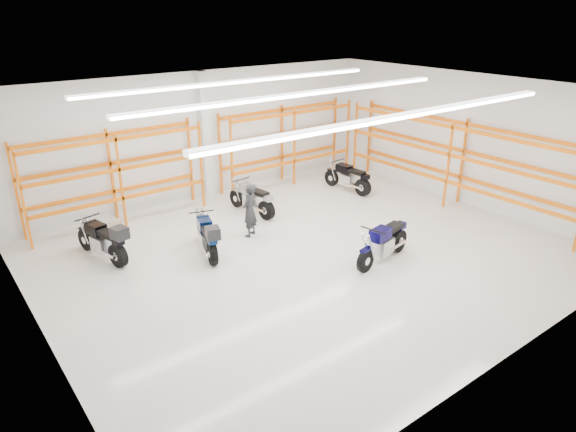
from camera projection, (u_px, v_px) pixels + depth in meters
ground at (309, 253)px, 14.58m from camera, size 14.00×14.00×0.00m
room_shell at (310, 140)px, 13.35m from camera, size 14.02×12.02×4.51m
motorcycle_main at (385, 243)px, 14.02m from camera, size 2.28×0.79×1.13m
motorcycle_back_a at (104, 241)px, 13.99m from camera, size 0.95×2.33×1.21m
motorcycle_back_b at (208, 237)px, 14.28m from camera, size 1.01×2.23×1.17m
motorcycle_back_c at (253, 200)px, 17.18m from camera, size 0.73×2.21×1.09m
motorcycle_back_d at (349, 178)px, 19.28m from camera, size 0.73×2.22×1.09m
standing_man at (250, 210)px, 15.41m from camera, size 0.72×0.65×1.66m
structural_column at (205, 137)px, 18.02m from camera, size 0.32×0.32×4.50m
pallet_racking_back_left at (115, 169)px, 16.04m from camera, size 5.67×0.87×3.00m
pallet_racking_back_right at (288, 138)px, 19.84m from camera, size 5.67×0.87×3.00m
pallet_racking_side at (456, 155)px, 17.51m from camera, size 0.87×9.07×3.00m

